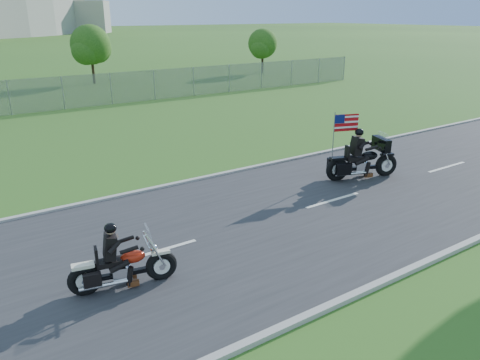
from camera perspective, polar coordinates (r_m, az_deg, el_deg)
ground at (r=12.63m, az=-1.86°, el=-6.49°), size 420.00×420.00×0.00m
road at (r=12.62m, az=-1.86°, el=-6.41°), size 120.00×8.00×0.04m
curb_north at (r=15.91m, az=-9.66°, el=-0.90°), size 120.00×0.18×0.12m
curb_south at (r=9.87m, az=11.22°, el=-14.74°), size 120.00×0.18×0.12m
tree_fence_near at (r=41.52m, az=-17.70°, el=15.22°), size 3.52×3.28×4.75m
tree_fence_far at (r=47.03m, az=2.79°, el=16.09°), size 3.08×2.87×4.20m
motorcycle_lead at (r=10.36m, az=-14.22°, el=-10.30°), size 2.29×0.87×1.56m
motorcycle_follow at (r=17.03m, az=14.67°, el=2.17°), size 2.68×1.33×2.31m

